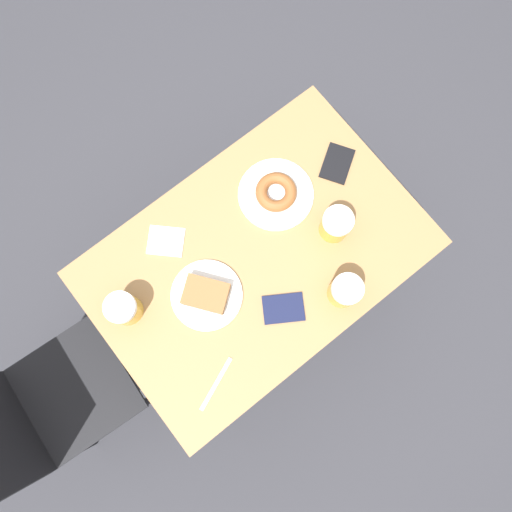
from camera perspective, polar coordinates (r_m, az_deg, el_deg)
The scene contains 12 objects.
ground_plane at distance 2.34m, azimuth -0.00°, elevation -3.93°, with size 8.00×8.00×0.00m, color #333338.
table at distance 1.64m, azimuth -0.00°, elevation -0.66°, with size 0.69×1.04×0.78m.
chair at distance 1.91m, azimuth -24.09°, elevation -15.88°, with size 0.43×0.43×0.96m.
plate_with_cake at distance 1.54m, azimuth -5.63°, elevation -4.52°, with size 0.22×0.22×0.05m.
plate_with_donut at distance 1.61m, azimuth 2.29°, elevation 7.18°, with size 0.24×0.24×0.05m.
beer_mug_left at distance 1.54m, azimuth -14.87°, elevation -5.85°, with size 0.09×0.09×0.11m.
beer_mug_center at distance 1.55m, azimuth 9.12°, elevation 3.57°, with size 0.09×0.09×0.11m.
beer_mug_right at distance 1.51m, azimuth 10.13°, elevation -3.95°, with size 0.09×0.09×0.11m.
napkin_folded at distance 1.60m, azimuth -10.27°, elevation 1.69°, with size 0.15×0.15×0.00m.
fork at distance 1.54m, azimuth -4.59°, elevation -14.36°, with size 0.08×0.17×0.00m.
passport_near_edge at distance 1.68m, azimuth 9.24°, elevation 10.40°, with size 0.14×0.15×0.01m.
passport_far_edge at distance 1.54m, azimuth 3.15°, elevation -6.00°, with size 0.14×0.15×0.01m.
Camera 1 is at (-0.24, 0.19, 2.32)m, focal length 35.00 mm.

